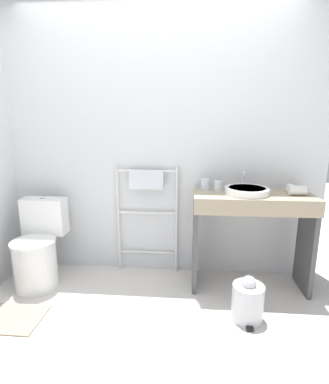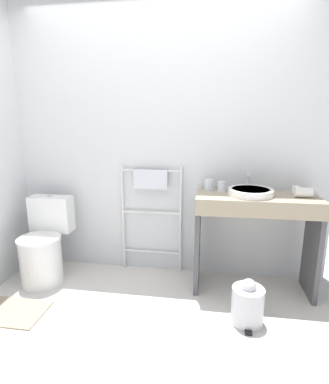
{
  "view_description": "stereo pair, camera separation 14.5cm",
  "coord_description": "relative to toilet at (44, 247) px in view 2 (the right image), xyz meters",
  "views": [
    {
      "loc": [
        0.3,
        -1.54,
        1.48
      ],
      "look_at": [
        0.12,
        0.64,
        0.96
      ],
      "focal_mm": 28.0,
      "sensor_mm": 36.0,
      "label": 1
    },
    {
      "loc": [
        0.45,
        -1.53,
        1.48
      ],
      "look_at": [
        0.12,
        0.64,
        0.96
      ],
      "focal_mm": 28.0,
      "sensor_mm": 36.0,
      "label": 2
    }
  ],
  "objects": [
    {
      "name": "vanity_counter",
      "position": [
        1.92,
        0.11,
        0.27
      ],
      "size": [
        1.02,
        0.45,
        0.88
      ],
      "color": "gray",
      "rests_on": "ground_plane"
    },
    {
      "name": "hair_dryer",
      "position": [
        2.28,
        0.11,
        0.59
      ],
      "size": [
        0.18,
        0.17,
        0.08
      ],
      "color": "white",
      "rests_on": "vanity_counter"
    },
    {
      "name": "wall_back",
      "position": [
        1.07,
        0.44,
        0.99
      ],
      "size": [
        3.11,
        0.12,
        2.64
      ],
      "primitive_type": "cube",
      "color": "silver",
      "rests_on": "ground_plane"
    },
    {
      "name": "trash_bin",
      "position": [
        1.83,
        -0.37,
        -0.18
      ],
      "size": [
        0.24,
        0.27,
        0.36
      ],
      "color": "silver",
      "rests_on": "ground_plane"
    },
    {
      "name": "faucet",
      "position": [
        1.86,
        0.3,
        0.65
      ],
      "size": [
        0.02,
        0.1,
        0.16
      ],
      "color": "silver",
      "rests_on": "vanity_counter"
    },
    {
      "name": "ground_plane",
      "position": [
        1.07,
        -0.89,
        -0.33
      ],
      "size": [
        12.0,
        12.0,
        0.0
      ],
      "primitive_type": "plane",
      "color": "silver"
    },
    {
      "name": "cup_near_edge",
      "position": [
        1.63,
        0.22,
        0.59
      ],
      "size": [
        0.07,
        0.07,
        0.09
      ],
      "color": "silver",
      "rests_on": "vanity_counter"
    },
    {
      "name": "cup_near_wall",
      "position": [
        1.51,
        0.26,
        0.6
      ],
      "size": [
        0.08,
        0.08,
        0.1
      ],
      "color": "silver",
      "rests_on": "vanity_counter"
    },
    {
      "name": "bath_mat",
      "position": [
        -0.02,
        -0.53,
        -0.32
      ],
      "size": [
        0.56,
        0.36,
        0.01
      ],
      "primitive_type": "cube",
      "color": "gray",
      "rests_on": "ground_plane"
    },
    {
      "name": "toilet",
      "position": [
        0.0,
        0.0,
        0.0
      ],
      "size": [
        0.41,
        0.53,
        0.79
      ],
      "color": "white",
      "rests_on": "ground_plane"
    },
    {
      "name": "towel_radiator",
      "position": [
        0.96,
        0.33,
        0.43
      ],
      "size": [
        0.6,
        0.06,
        1.07
      ],
      "color": "silver",
      "rests_on": "ground_plane"
    },
    {
      "name": "sink_basin",
      "position": [
        1.86,
        0.1,
        0.58
      ],
      "size": [
        0.37,
        0.37,
        0.06
      ],
      "color": "white",
      "rests_on": "vanity_counter"
    }
  ]
}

